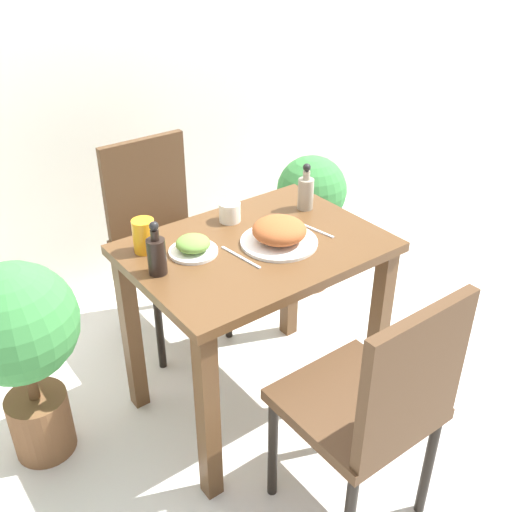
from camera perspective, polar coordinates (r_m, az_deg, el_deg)
ground_plane at (r=2.59m, az=0.00°, el=-13.38°), size 16.00×16.00×0.00m
wall_back at (r=2.98m, az=-15.26°, el=20.06°), size 8.00×0.05×2.60m
dining_table at (r=2.21m, az=0.00°, el=-2.02°), size 0.90×0.65×0.75m
chair_near at (r=1.85m, az=11.38°, el=-13.53°), size 0.42×0.42×0.92m
chair_far at (r=2.73m, az=-9.04°, el=2.50°), size 0.42×0.42×0.92m
food_plate at (r=2.12m, az=2.23°, el=2.22°), size 0.28×0.28×0.10m
side_plate at (r=2.08m, az=-6.01°, el=0.95°), size 0.17×0.17×0.06m
drink_cup at (r=2.28m, az=-2.51°, el=4.22°), size 0.08×0.08×0.08m
juice_glass at (r=2.10m, az=-10.62°, el=1.90°), size 0.08×0.08×0.12m
sauce_bottle at (r=2.37m, az=4.76°, el=6.13°), size 0.06×0.06×0.19m
condiment_bottle at (r=1.96m, az=-9.45°, el=0.20°), size 0.06×0.06×0.19m
fork_utensil at (r=2.05m, az=-1.47°, el=-0.12°), size 0.03×0.19×0.00m
spoon_utensil at (r=2.24m, az=5.58°, el=2.54°), size 0.04×0.18×0.00m
potted_plant_left at (r=2.20m, az=-21.55°, el=-7.38°), size 0.42×0.42×0.80m
potted_plant_right at (r=3.07m, az=5.24°, el=4.49°), size 0.35×0.35×0.73m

